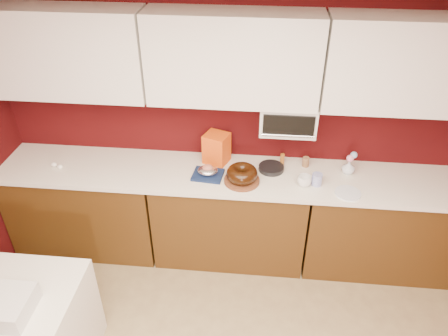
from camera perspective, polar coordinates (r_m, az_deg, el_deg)
ceiling at (r=1.22m, az=-6.70°, el=9.60°), size 4.00×4.50×0.02m
wall_back at (r=3.77m, az=1.30°, el=6.33°), size 4.00×0.02×2.50m
base_cabinet_left at (r=4.27m, az=-17.40°, el=-4.86°), size 1.31×0.58×0.86m
base_cabinet_center at (r=3.98m, az=0.78°, el=-6.30°), size 1.31×0.58×0.86m
base_cabinet_right at (r=4.11m, az=19.77°, el=-7.14°), size 1.31×0.58×0.86m
countertop at (r=3.70m, az=0.84°, el=-0.98°), size 4.00×0.62×0.04m
upper_cabinet_left at (r=3.72m, az=-20.37°, el=13.93°), size 1.31×0.33×0.70m
upper_cabinet_center at (r=3.38m, az=1.20°, el=14.08°), size 1.31×0.33×0.70m
upper_cabinet_right at (r=3.54m, az=23.77°, el=12.19°), size 1.31×0.33×0.70m
toaster_oven at (r=3.58m, az=8.37°, el=6.63°), size 0.45×0.30×0.25m
toaster_oven_door at (r=3.44m, az=8.43°, el=5.42°), size 0.40×0.02×0.18m
toaster_oven_handle at (r=3.47m, az=8.33°, el=4.21°), size 0.42×0.02×0.02m
dining_table at (r=3.53m, az=-26.21°, el=-19.00°), size 1.00×0.80×0.75m
cake_base at (r=3.59m, az=2.34°, el=-1.63°), size 0.32×0.32×0.03m
bundt_cake at (r=3.55m, az=2.36°, el=-0.76°), size 0.31×0.31×0.10m
navy_towel at (r=3.66m, az=-2.13°, el=-0.90°), size 0.27×0.23×0.02m
foil_ham_nest at (r=3.63m, az=-2.14°, el=-0.31°), size 0.21×0.20×0.06m
roasted_ham at (r=3.62m, az=-2.15°, el=0.01°), size 0.11×0.09×0.06m
pandoro_box at (r=3.78m, az=-0.97°, el=2.61°), size 0.25×0.24×0.27m
dark_pan at (r=3.75m, az=6.18°, el=-0.00°), size 0.28×0.28×0.04m
coffee_mug at (r=3.58m, az=10.47°, el=-1.54°), size 0.14×0.14×0.11m
blue_jar at (r=3.61m, az=12.04°, el=-1.47°), size 0.11×0.11×0.10m
flower_vase at (r=3.80m, az=15.96°, el=0.18°), size 0.12×0.12×0.13m
flower_pink at (r=3.76m, az=16.15°, el=1.22°), size 0.06×0.06×0.06m
flower_blue at (r=3.77m, az=16.61°, el=1.64°), size 0.06×0.06×0.06m
china_plate at (r=3.59m, az=15.88°, el=-3.17°), size 0.25×0.25×0.01m
amber_bottle at (r=3.81m, az=7.62°, el=1.12°), size 0.04×0.04×0.11m
paper_cup at (r=3.83m, az=10.62°, el=0.79°), size 0.06×0.06×0.09m
egg_left at (r=4.04m, az=-21.32°, el=0.44°), size 0.06×0.05×0.04m
egg_right at (r=4.00m, az=-20.63°, el=0.17°), size 0.06×0.05×0.04m
newspaper_stack at (r=3.10m, az=-27.16°, el=-15.74°), size 0.37×0.31×0.13m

